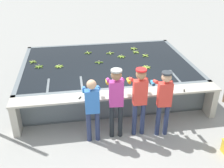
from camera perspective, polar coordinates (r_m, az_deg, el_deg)
ground_plane at (r=6.77m, az=1.76°, el=-9.50°), size 80.00×80.00×0.00m
wash_tank at (r=8.48m, az=-1.12°, el=2.03°), size 5.25×3.69×0.88m
work_ledge at (r=6.59m, az=1.47°, el=-3.87°), size 5.25×0.45×0.88m
worker_0 at (r=5.88m, az=-4.33°, el=-4.61°), size 0.42×0.71×1.60m
worker_1 at (r=5.92m, az=0.89°, el=-2.75°), size 0.44×0.74×1.77m
worker_2 at (r=6.05m, az=6.01°, el=-2.46°), size 0.41×0.73×1.74m
worker_3 at (r=6.14m, az=11.25°, el=-2.90°), size 0.43×0.73×1.68m
banana_bunch_floating_0 at (r=8.25m, az=-2.84°, el=4.76°), size 0.28×0.28×0.08m
banana_bunch_floating_1 at (r=8.64m, az=-16.85°, el=4.65°), size 0.27×0.27×0.08m
banana_bunch_floating_2 at (r=8.23m, az=-15.63°, el=3.67°), size 0.26×0.28×0.08m
banana_bunch_floating_3 at (r=9.00m, az=-0.43°, el=6.76°), size 0.28×0.28×0.08m
banana_bunch_floating_4 at (r=9.06m, az=-5.23°, el=6.80°), size 0.28×0.28×0.08m
banana_bunch_floating_5 at (r=8.69m, az=2.07°, el=5.99°), size 0.28×0.26×0.08m
banana_bunch_floating_6 at (r=9.12m, az=5.24°, el=6.95°), size 0.25×0.25×0.08m
banana_bunch_floating_7 at (r=8.85m, az=7.29°, el=6.17°), size 0.26×0.26×0.08m
banana_bunch_floating_8 at (r=9.44m, az=4.72°, el=7.68°), size 0.28×0.27×0.08m
banana_bunch_floating_9 at (r=8.10m, az=-11.46°, el=3.79°), size 0.28×0.28×0.08m
banana_bunch_floating_10 at (r=7.95m, az=7.51°, el=3.65°), size 0.28×0.28×0.08m
knife_0 at (r=6.38m, az=-6.74°, el=-2.69°), size 0.19×0.32×0.02m
knife_1 at (r=6.89m, az=15.41°, el=-1.14°), size 0.15×0.34×0.02m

